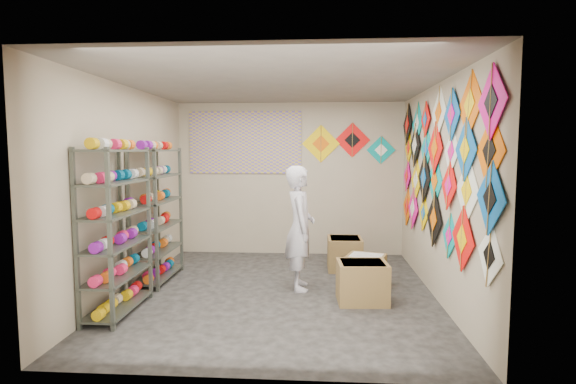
# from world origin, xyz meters

# --- Properties ---
(ground) EXTENTS (4.50, 4.50, 0.00)m
(ground) POSITION_xyz_m (0.00, 0.00, 0.00)
(ground) COLOR black
(room_walls) EXTENTS (4.50, 4.50, 4.50)m
(room_walls) POSITION_xyz_m (0.00, 0.00, 1.64)
(room_walls) COLOR tan
(room_walls) RESTS_ON ground
(shelf_rack_front) EXTENTS (0.40, 1.10, 1.90)m
(shelf_rack_front) POSITION_xyz_m (-1.78, -0.85, 0.95)
(shelf_rack_front) COLOR #4C5147
(shelf_rack_front) RESTS_ON ground
(shelf_rack_back) EXTENTS (0.40, 1.10, 1.90)m
(shelf_rack_back) POSITION_xyz_m (-1.78, 0.45, 0.95)
(shelf_rack_back) COLOR #4C5147
(shelf_rack_back) RESTS_ON ground
(string_spools) EXTENTS (0.12, 2.36, 0.12)m
(string_spools) POSITION_xyz_m (-1.78, -0.20, 1.05)
(string_spools) COLOR #FF205A
(string_spools) RESTS_ON ground
(kite_wall_display) EXTENTS (0.06, 4.36, 2.05)m
(kite_wall_display) POSITION_xyz_m (1.98, -0.01, 1.66)
(kite_wall_display) COLOR white
(kite_wall_display) RESTS_ON room_walls
(back_wall_kites) EXTENTS (1.63, 0.02, 0.73)m
(back_wall_kites) POSITION_xyz_m (0.99, 2.24, 1.97)
(back_wall_kites) COLOR #FFCD00
(back_wall_kites) RESTS_ON room_walls
(poster) EXTENTS (2.00, 0.01, 1.10)m
(poster) POSITION_xyz_m (-0.80, 2.23, 2.00)
(poster) COLOR #6851B0
(poster) RESTS_ON room_walls
(shopkeeper) EXTENTS (0.70, 0.54, 1.66)m
(shopkeeper) POSITION_xyz_m (0.27, 0.19, 0.83)
(shopkeeper) COLOR silver
(shopkeeper) RESTS_ON ground
(carton_a) EXTENTS (0.63, 0.54, 0.50)m
(carton_a) POSITION_xyz_m (1.06, -0.30, 0.25)
(carton_a) COLOR olive
(carton_a) RESTS_ON ground
(carton_b) EXTENTS (0.61, 0.55, 0.41)m
(carton_b) POSITION_xyz_m (1.18, 0.44, 0.21)
(carton_b) COLOR olive
(carton_b) RESTS_ON ground
(carton_c) EXTENTS (0.53, 0.58, 0.50)m
(carton_c) POSITION_xyz_m (0.93, 1.21, 0.25)
(carton_c) COLOR olive
(carton_c) RESTS_ON ground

